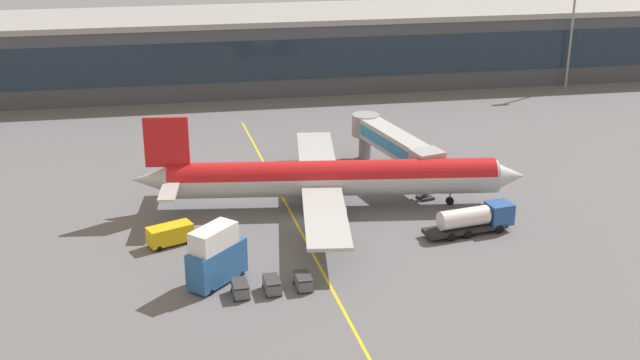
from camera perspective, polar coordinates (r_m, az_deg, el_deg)
ground_plane at (r=99.68m, az=-0.87°, el=-2.94°), size 700.00×700.00×0.00m
apron_lead_in_line at (r=101.30m, az=-1.84°, el=-2.54°), size 5.87×79.83×0.01m
terminal_building at (r=160.82m, az=-2.72°, el=8.98°), size 169.97×21.45×13.81m
main_airliner at (r=102.67m, az=0.71°, el=0.13°), size 48.71×38.85×11.97m
jet_bridge at (r=113.23m, az=4.95°, el=2.61°), size 8.27×20.46×6.55m
fuel_tanker at (r=98.08m, az=10.51°, el=-2.62°), size 11.07×4.36×3.25m
crew_van at (r=95.19m, az=-10.26°, el=-3.64°), size 5.42×3.87×2.30m
catering_lift at (r=85.36m, az=-7.11°, el=-5.17°), size 6.51×6.64×6.30m
baggage_cart_0 at (r=83.77m, az=-5.47°, el=-7.39°), size 1.79×2.75×1.48m
baggage_cart_1 at (r=84.21m, az=-3.30°, el=-7.16°), size 1.79×2.75×1.48m
baggage_cart_2 at (r=84.77m, az=-1.16°, el=-6.93°), size 1.79×2.75×1.48m
apron_light_mast_0 at (r=163.78m, az=16.84°, el=10.12°), size 2.80×0.50×19.98m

